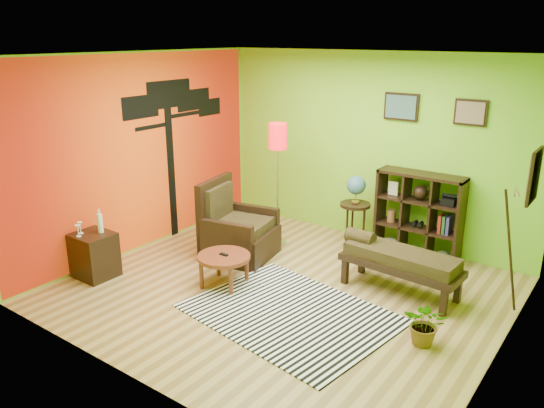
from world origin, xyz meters
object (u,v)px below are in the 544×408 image
Objects in this scene: side_cabinet at (94,255)px; bench at (398,259)px; coffee_table at (224,259)px; cube_shelf at (419,215)px; globe_table at (356,193)px; armchair at (236,233)px; floor_lamp at (278,147)px; potted_plant at (425,328)px.

bench is at bearing 29.58° from side_cabinet.
cube_shelf is at bearing 55.87° from coffee_table.
globe_table reaches higher than coffee_table.
coffee_table is at bearing -59.24° from armchair.
floor_lamp is at bearing 100.34° from coffee_table.
cube_shelf is at bearing 45.23° from side_cabinet.
floor_lamp is at bearing -156.79° from cube_shelf.
coffee_table is 1.72m from side_cabinet.
potted_plant is (0.71, -0.92, -0.25)m from bench.
armchair is 1.92m from side_cabinet.
armchair is 2.32m from bench.
side_cabinet is 0.84× the size of globe_table.
bench reaches higher than coffee_table.
coffee_table is 0.36× the size of floor_lamp.
globe_table is (0.99, 0.57, -0.65)m from floor_lamp.
bench is (1.82, 1.10, 0.08)m from coffee_table.
armchair is 2.31× the size of potted_plant.
cube_shelf reaches higher than side_cabinet.
side_cabinet is 3.70m from globe_table.
globe_table is 2.73m from potted_plant.
side_cabinet is (-1.53, -0.79, -0.05)m from coffee_table.
side_cabinet is 1.92× the size of potted_plant.
side_cabinet is at bearing -134.77° from cube_shelf.
armchair reaches higher than side_cabinet.
side_cabinet is 0.50× the size of floor_lamp.
side_cabinet is 0.75× the size of cube_shelf.
coffee_table is at bearing -124.13° from cube_shelf.
coffee_table is 0.44× the size of bench.
side_cabinet reaches higher than bench.
floor_lamp is 3.38m from potted_plant.
cube_shelf reaches higher than coffee_table.
bench is (3.34, 1.90, 0.13)m from side_cabinet.
bench is (2.10, -0.44, -1.04)m from floor_lamp.
floor_lamp is 3.85× the size of potted_plant.
coffee_table is at bearing -108.48° from globe_table.
potted_plant is at bearing -46.57° from globe_table.
floor_lamp is 2.21m from cube_shelf.
cube_shelf reaches higher than armchair.
floor_lamp is at bearing -150.08° from globe_table.
globe_table is at bearing 47.35° from armchair.
coffee_table is at bearing -175.84° from potted_plant.
floor_lamp reaches higher than cube_shelf.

